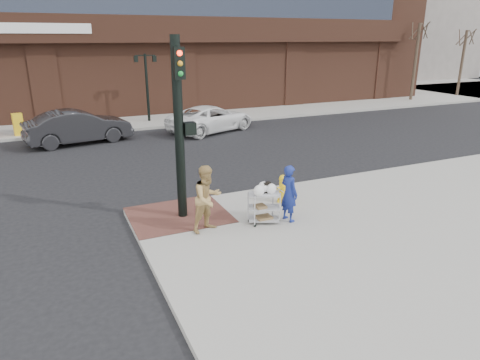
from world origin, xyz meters
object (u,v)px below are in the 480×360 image
woman_blue (289,193)px  sedan_dark (78,127)px  pedestrian_tan (208,199)px  lamp_post (147,80)px  fire_hydrant (282,188)px  traffic_signal_pole (180,125)px  utility_cart (264,205)px  minivan_white (211,118)px

woman_blue → sedan_dark: (-4.52, 12.89, -0.12)m
pedestrian_tan → sedan_dark: (-2.23, 12.58, -0.21)m
lamp_post → sedan_dark: lamp_post is taller
lamp_post → fire_hydrant: lamp_post is taller
traffic_signal_pole → fire_hydrant: 3.86m
fire_hydrant → utility_cart: bearing=-137.2°
minivan_white → fire_hydrant: (-2.00, -11.57, -0.12)m
sedan_dark → utility_cart: (3.83, -12.74, -0.16)m
pedestrian_tan → utility_cart: pedestrian_tan is taller
utility_cart → pedestrian_tan: bearing=174.2°
sedan_dark → utility_cart: 13.30m
lamp_post → sedan_dark: (-4.39, -3.84, -1.78)m
pedestrian_tan → utility_cart: (1.59, -0.16, -0.37)m
minivan_white → utility_cart: minivan_white is taller
pedestrian_tan → utility_cart: size_ratio=1.55×
minivan_white → utility_cart: size_ratio=4.49×
woman_blue → fire_hydrant: bearing=-35.0°
sedan_dark → minivan_white: (7.07, -0.02, -0.11)m
traffic_signal_pole → fire_hydrant: size_ratio=5.60×
lamp_post → traffic_signal_pole: traffic_signal_pole is taller
traffic_signal_pole → minivan_white: 12.66m
utility_cart → fire_hydrant: 1.69m
minivan_white → woman_blue: bearing=147.1°
lamp_post → pedestrian_tan: 16.63m
pedestrian_tan → sedan_dark: bearing=80.1°
pedestrian_tan → minivan_white: (4.83, 12.56, -0.33)m
woman_blue → minivan_white: size_ratio=0.31×
pedestrian_tan → fire_hydrant: pedestrian_tan is taller
woman_blue → sedan_dark: bearing=7.0°
traffic_signal_pole → utility_cart: (1.91, -1.35, -2.15)m
sedan_dark → pedestrian_tan: bearing=179.9°
fire_hydrant → traffic_signal_pole: bearing=176.3°
lamp_post → sedan_dark: bearing=-138.8°
fire_hydrant → pedestrian_tan: bearing=-160.8°
woman_blue → utility_cart: bearing=65.5°
pedestrian_tan → minivan_white: bearing=49.0°
lamp_post → fire_hydrant: 15.58m
pedestrian_tan → sedan_dark: size_ratio=0.35×
traffic_signal_pole → fire_hydrant: (3.15, -0.20, -2.23)m
traffic_signal_pole → pedestrian_tan: size_ratio=2.77×
sedan_dark → minivan_white: sedan_dark is taller
woman_blue → sedan_dark: 13.66m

